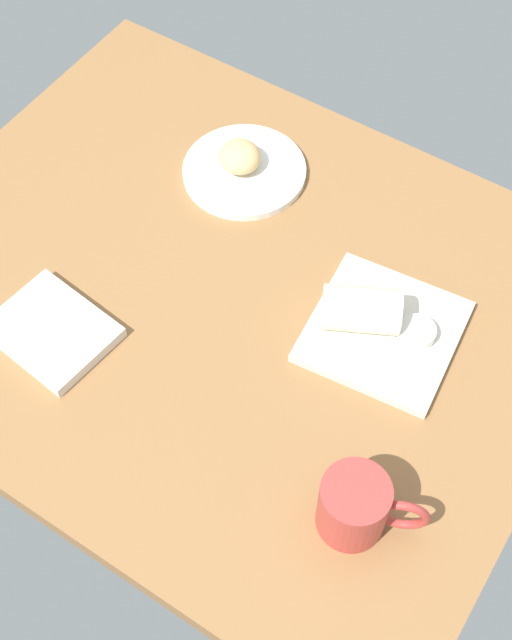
% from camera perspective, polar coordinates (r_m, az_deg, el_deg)
% --- Properties ---
extents(dining_table, '(1.10, 0.90, 0.04)m').
position_cam_1_polar(dining_table, '(1.43, -1.98, 1.37)').
color(dining_table, olive).
rests_on(dining_table, ground).
extents(round_plate, '(0.22, 0.22, 0.01)m').
position_cam_1_polar(round_plate, '(1.57, -0.76, 9.60)').
color(round_plate, white).
rests_on(round_plate, dining_table).
extents(scone_pastry, '(0.10, 0.10, 0.05)m').
position_cam_1_polar(scone_pastry, '(1.55, -1.06, 10.51)').
color(scone_pastry, tan).
rests_on(scone_pastry, round_plate).
extents(square_plate, '(0.24, 0.24, 0.02)m').
position_cam_1_polar(square_plate, '(1.38, 8.23, -0.74)').
color(square_plate, silver).
rests_on(square_plate, dining_table).
extents(sauce_cup, '(0.06, 0.06, 0.02)m').
position_cam_1_polar(sauce_cup, '(1.36, 10.36, -0.81)').
color(sauce_cup, silver).
rests_on(sauce_cup, square_plate).
extents(breakfast_wrap, '(0.14, 0.12, 0.07)m').
position_cam_1_polar(breakfast_wrap, '(1.34, 6.81, 0.68)').
color(breakfast_wrap, beige).
rests_on(breakfast_wrap, square_plate).
extents(book_stack, '(0.19, 0.16, 0.02)m').
position_cam_1_polar(book_stack, '(1.40, -13.03, -0.70)').
color(book_stack, silver).
rests_on(book_stack, dining_table).
extents(coffee_mug, '(0.14, 0.09, 0.10)m').
position_cam_1_polar(coffee_mug, '(1.19, 6.50, -11.88)').
color(coffee_mug, '#B23833').
rests_on(coffee_mug, dining_table).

